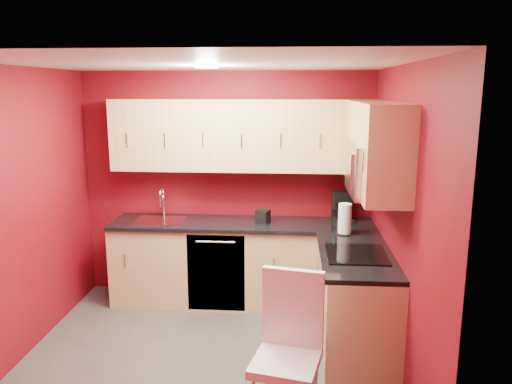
# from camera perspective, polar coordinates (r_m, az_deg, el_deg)

# --- Properties ---
(floor) EXTENTS (3.20, 3.20, 0.00)m
(floor) POSITION_cam_1_polar(r_m,az_deg,el_deg) (4.62, -5.66, -18.33)
(floor) COLOR #474542
(floor) RESTS_ON ground
(ceiling) EXTENTS (3.20, 3.20, 0.00)m
(ceiling) POSITION_cam_1_polar(r_m,az_deg,el_deg) (4.00, -6.40, 14.41)
(ceiling) COLOR white
(ceiling) RESTS_ON wall_back
(wall_back) EXTENTS (3.20, 0.00, 3.20)m
(wall_back) POSITION_cam_1_polar(r_m,az_deg,el_deg) (5.58, -3.30, 0.78)
(wall_back) COLOR maroon
(wall_back) RESTS_ON floor
(wall_front) EXTENTS (3.20, 0.00, 3.20)m
(wall_front) POSITION_cam_1_polar(r_m,az_deg,el_deg) (2.75, -11.62, -11.15)
(wall_front) COLOR maroon
(wall_front) RESTS_ON floor
(wall_left) EXTENTS (0.00, 3.00, 3.00)m
(wall_left) POSITION_cam_1_polar(r_m,az_deg,el_deg) (4.69, -25.65, -2.49)
(wall_left) COLOR maroon
(wall_left) RESTS_ON floor
(wall_right) EXTENTS (0.00, 3.00, 3.00)m
(wall_right) POSITION_cam_1_polar(r_m,az_deg,el_deg) (4.16, 16.25, -3.47)
(wall_right) COLOR maroon
(wall_right) RESTS_ON floor
(base_cabinets_back) EXTENTS (2.80, 0.60, 0.87)m
(base_cabinets_back) POSITION_cam_1_polar(r_m,az_deg,el_deg) (5.49, -1.51, -8.23)
(base_cabinets_back) COLOR tan
(base_cabinets_back) RESTS_ON floor
(base_cabinets_right) EXTENTS (0.60, 1.30, 0.87)m
(base_cabinets_right) POSITION_cam_1_polar(r_m,az_deg,el_deg) (4.62, 11.29, -12.44)
(base_cabinets_right) COLOR tan
(base_cabinets_right) RESTS_ON floor
(countertop_back) EXTENTS (2.80, 0.63, 0.04)m
(countertop_back) POSITION_cam_1_polar(r_m,az_deg,el_deg) (5.34, -1.56, -3.69)
(countertop_back) COLOR black
(countertop_back) RESTS_ON base_cabinets_back
(countertop_right) EXTENTS (0.63, 1.27, 0.04)m
(countertop_right) POSITION_cam_1_polar(r_m,az_deg,el_deg) (4.44, 11.36, -7.15)
(countertop_right) COLOR black
(countertop_right) RESTS_ON base_cabinets_right
(upper_cabinets_back) EXTENTS (2.80, 0.35, 0.75)m
(upper_cabinets_back) POSITION_cam_1_polar(r_m,az_deg,el_deg) (5.31, -1.46, 6.50)
(upper_cabinets_back) COLOR #E0B37E
(upper_cabinets_back) RESTS_ON wall_back
(upper_cabinets_right) EXTENTS (0.35, 1.55, 0.75)m
(upper_cabinets_right) POSITION_cam_1_polar(r_m,az_deg,el_deg) (4.45, 13.35, 5.99)
(upper_cabinets_right) COLOR #E0B37E
(upper_cabinets_right) RESTS_ON wall_right
(microwave) EXTENTS (0.42, 0.76, 0.42)m
(microwave) POSITION_cam_1_polar(r_m,az_deg,el_deg) (4.24, 13.29, 2.61)
(microwave) COLOR silver
(microwave) RESTS_ON upper_cabinets_right
(cooktop) EXTENTS (0.50, 0.55, 0.01)m
(cooktop) POSITION_cam_1_polar(r_m,az_deg,el_deg) (4.40, 11.36, -6.98)
(cooktop) COLOR black
(cooktop) RESTS_ON countertop_right
(sink) EXTENTS (0.52, 0.42, 0.35)m
(sink) POSITION_cam_1_polar(r_m,az_deg,el_deg) (5.50, -10.92, -2.84)
(sink) COLOR silver
(sink) RESTS_ON countertop_back
(dishwasher_front) EXTENTS (0.60, 0.02, 0.82)m
(dishwasher_front) POSITION_cam_1_polar(r_m,az_deg,el_deg) (5.25, -4.59, -9.22)
(dishwasher_front) COLOR black
(dishwasher_front) RESTS_ON base_cabinets_back
(downlight) EXTENTS (0.20, 0.20, 0.01)m
(downlight) POSITION_cam_1_polar(r_m,az_deg,el_deg) (4.30, -5.64, 14.04)
(downlight) COLOR white
(downlight) RESTS_ON ceiling
(coffee_maker) EXTENTS (0.25, 0.29, 0.32)m
(coffee_maker) POSITION_cam_1_polar(r_m,az_deg,el_deg) (5.40, 9.96, -1.71)
(coffee_maker) COLOR black
(coffee_maker) RESTS_ON countertop_back
(napkin_holder) EXTENTS (0.16, 0.16, 0.14)m
(napkin_holder) POSITION_cam_1_polar(r_m,az_deg,el_deg) (5.30, 0.80, -2.80)
(napkin_holder) COLOR black
(napkin_holder) RESTS_ON countertop_back
(paper_towel) EXTENTS (0.21, 0.21, 0.30)m
(paper_towel) POSITION_cam_1_polar(r_m,az_deg,el_deg) (4.95, 10.12, -3.06)
(paper_towel) COLOR white
(paper_towel) RESTS_ON countertop_right
(dining_chair) EXTENTS (0.52, 0.54, 1.08)m
(dining_chair) POSITION_cam_1_polar(r_m,az_deg,el_deg) (3.56, 3.45, -18.06)
(dining_chair) COLOR white
(dining_chair) RESTS_ON floor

